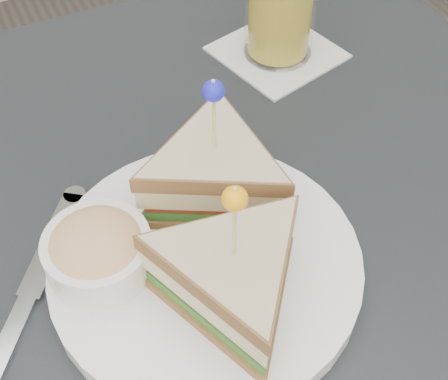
% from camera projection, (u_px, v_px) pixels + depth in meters
% --- Properties ---
extents(table, '(0.80, 0.80, 0.75)m').
position_uv_depth(table, '(219.00, 284.00, 0.61)').
color(table, black).
rests_on(table, ground).
extents(plate_meal, '(0.34, 0.34, 0.15)m').
position_uv_depth(plate_meal, '(207.00, 235.00, 0.51)').
color(plate_meal, white).
rests_on(plate_meal, table).
extents(cutlery_knife, '(0.14, 0.18, 0.01)m').
position_uv_depth(cutlery_knife, '(32.00, 289.00, 0.52)').
color(cutlery_knife, silver).
rests_on(cutlery_knife, table).
extents(drink_set, '(0.15, 0.15, 0.16)m').
position_uv_depth(drink_set, '(281.00, 0.00, 0.68)').
color(drink_set, silver).
rests_on(drink_set, table).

